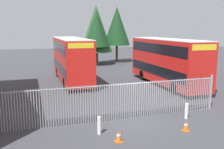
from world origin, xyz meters
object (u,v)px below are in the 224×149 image
object	(u,v)px
bollard_near_left	(99,125)
traffic_cone_by_gate	(118,136)
bollard_center_front	(186,111)
double_decker_bus_behind_fence_left	(71,58)
double_decker_bus_near_gate	(167,60)
traffic_cone_mid_forecourt	(186,126)

from	to	relation	value
bollard_near_left	traffic_cone_by_gate	xyz separation A→B (m)	(0.64, -1.17, -0.19)
bollard_center_front	traffic_cone_by_gate	size ratio (longest dim) A/B	1.61
bollard_near_left	traffic_cone_by_gate	distance (m)	1.35
double_decker_bus_behind_fence_left	bollard_near_left	world-z (taller)	double_decker_bus_behind_fence_left
double_decker_bus_behind_fence_left	bollard_near_left	xyz separation A→B (m)	(-0.81, -13.99, -1.95)
bollard_center_front	double_decker_bus_behind_fence_left	bearing A→B (deg)	109.76
bollard_near_left	traffic_cone_by_gate	size ratio (longest dim) A/B	1.61
double_decker_bus_near_gate	double_decker_bus_behind_fence_left	bearing A→B (deg)	150.52
double_decker_bus_near_gate	traffic_cone_mid_forecourt	world-z (taller)	double_decker_bus_near_gate
double_decker_bus_near_gate	bollard_near_left	size ratio (longest dim) A/B	11.38
bollard_center_front	traffic_cone_mid_forecourt	distance (m)	2.01
double_decker_bus_near_gate	traffic_cone_mid_forecourt	size ratio (longest dim) A/B	18.32
bollard_near_left	bollard_center_front	distance (m)	5.65
bollard_near_left	traffic_cone_mid_forecourt	xyz separation A→B (m)	(4.48, -1.01, -0.19)
double_decker_bus_behind_fence_left	traffic_cone_by_gate	bearing A→B (deg)	-90.65
bollard_center_front	bollard_near_left	bearing A→B (deg)	-173.53
double_decker_bus_behind_fence_left	traffic_cone_by_gate	distance (m)	15.31
traffic_cone_by_gate	bollard_near_left	bearing A→B (deg)	118.68
bollard_center_front	traffic_cone_mid_forecourt	world-z (taller)	bollard_center_front
double_decker_bus_near_gate	traffic_cone_mid_forecourt	distance (m)	11.50
bollard_near_left	double_decker_bus_near_gate	bearing A→B (deg)	45.44
bollard_near_left	traffic_cone_mid_forecourt	world-z (taller)	bollard_near_left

